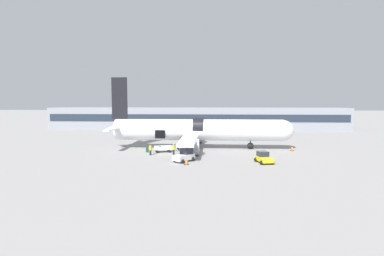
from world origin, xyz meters
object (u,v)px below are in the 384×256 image
(ground_crew_driver, at_px, (150,149))
(suitcase_on_tarmac_upright, at_px, (147,150))
(baggage_tug_mid, at_px, (185,156))
(ground_crew_loader_b, at_px, (174,149))
(ground_crew_loader_a, at_px, (186,147))
(baggage_cart_loading, at_px, (163,149))
(airplane, at_px, (196,130))
(baggage_tug_lead, at_px, (264,158))

(ground_crew_driver, xyz_separation_m, suitcase_on_tarmac_upright, (-1.05, 2.48, -0.54))
(baggage_tug_mid, bearing_deg, ground_crew_loader_b, 114.27)
(baggage_tug_mid, xyz_separation_m, ground_crew_loader_a, (-0.46, 7.41, 0.13))
(baggage_cart_loading, height_order, ground_crew_driver, ground_crew_driver)
(ground_crew_loader_a, distance_m, ground_crew_loader_b, 3.21)
(baggage_tug_mid, distance_m, suitcase_on_tarmac_upright, 9.56)
(airplane, xyz_separation_m, ground_crew_loader_b, (-2.94, -6.77, -2.21))
(ground_crew_loader_a, height_order, ground_crew_driver, ground_crew_driver)
(ground_crew_loader_a, xyz_separation_m, ground_crew_loader_b, (-1.64, -2.76, 0.03))
(airplane, relative_size, baggage_tug_lead, 9.94)
(airplane, xyz_separation_m, ground_crew_driver, (-6.42, -7.03, -2.23))
(baggage_tug_lead, bearing_deg, suitcase_on_tarmac_upright, 157.58)
(baggage_cart_loading, bearing_deg, airplane, 40.78)
(baggage_tug_mid, height_order, ground_crew_loader_b, baggage_tug_mid)
(ground_crew_loader_b, bearing_deg, baggage_cart_loading, 127.85)
(baggage_tug_lead, xyz_separation_m, suitcase_on_tarmac_upright, (-17.12, 7.06, -0.29))
(baggage_tug_lead, bearing_deg, ground_crew_loader_a, 145.28)
(baggage_tug_mid, distance_m, ground_crew_loader_b, 5.10)
(baggage_tug_mid, relative_size, ground_crew_loader_b, 1.94)
(baggage_tug_lead, xyz_separation_m, ground_crew_loader_a, (-10.96, 7.59, 0.24))
(baggage_cart_loading, relative_size, suitcase_on_tarmac_upright, 4.69)
(baggage_cart_loading, bearing_deg, ground_crew_driver, -118.39)
(airplane, distance_m, ground_crew_driver, 9.77)
(ground_crew_driver, bearing_deg, suitcase_on_tarmac_upright, 112.91)
(airplane, bearing_deg, ground_crew_loader_a, -107.96)
(baggage_cart_loading, xyz_separation_m, ground_crew_loader_b, (1.97, -2.54, 0.44))
(airplane, height_order, ground_crew_loader_a, airplane)
(baggage_cart_loading, distance_m, ground_crew_loader_a, 3.64)
(baggage_cart_loading, relative_size, ground_crew_loader_a, 2.23)
(baggage_tug_lead, relative_size, ground_crew_loader_a, 1.95)
(airplane, xyz_separation_m, baggage_cart_loading, (-4.91, -4.24, -2.65))
(suitcase_on_tarmac_upright, bearing_deg, baggage_tug_lead, -22.42)
(baggage_tug_lead, height_order, ground_crew_loader_b, ground_crew_loader_b)
(airplane, xyz_separation_m, ground_crew_loader_a, (-1.30, -4.01, -2.23))
(baggage_tug_lead, relative_size, ground_crew_driver, 1.94)
(suitcase_on_tarmac_upright, bearing_deg, baggage_tug_mid, -46.07)
(baggage_tug_mid, xyz_separation_m, suitcase_on_tarmac_upright, (-6.62, 6.88, -0.41))
(airplane, xyz_separation_m, baggage_tug_mid, (-0.84, -11.42, -2.36))
(baggage_tug_lead, distance_m, baggage_cart_loading, 16.33)
(ground_crew_loader_a, xyz_separation_m, suitcase_on_tarmac_upright, (-6.17, -0.53, -0.54))
(baggage_tug_mid, height_order, suitcase_on_tarmac_upright, baggage_tug_mid)
(ground_crew_loader_b, height_order, ground_crew_driver, ground_crew_loader_b)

